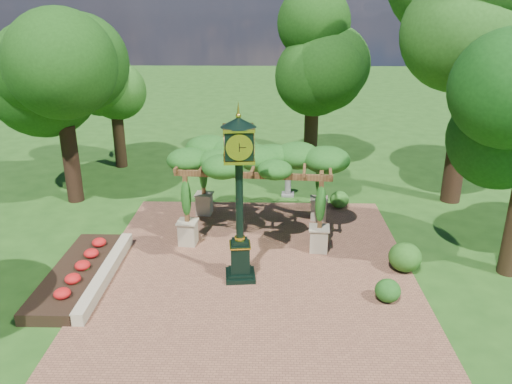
{
  "coord_description": "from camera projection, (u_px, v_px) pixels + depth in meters",
  "views": [
    {
      "loc": [
        0.39,
        -12.94,
        7.96
      ],
      "look_at": [
        0.0,
        2.5,
        2.2
      ],
      "focal_mm": 35.0,
      "sensor_mm": 36.0,
      "label": 1
    }
  ],
  "objects": [
    {
      "name": "shrub_mid",
      "position": [
        405.0,
        257.0,
        15.8
      ],
      "size": [
        1.32,
        1.32,
        0.93
      ],
      "primitive_type": "ellipsoid",
      "rotation": [
        0.0,
        0.0,
        -0.34
      ],
      "color": "#245317",
      "rests_on": "brick_plaza"
    },
    {
      "name": "border_wall",
      "position": [
        106.0,
        274.0,
        15.42
      ],
      "size": [
        0.35,
        5.0,
        0.4
      ],
      "primitive_type": "cube",
      "color": "#C6B793",
      "rests_on": "ground"
    },
    {
      "name": "pergola",
      "position": [
        257.0,
        161.0,
        17.84
      ],
      "size": [
        5.6,
        3.8,
        3.35
      ],
      "rotation": [
        0.0,
        0.0,
        -0.09
      ],
      "color": "tan",
      "rests_on": "brick_plaza"
    },
    {
      "name": "pedestal_clock",
      "position": [
        239.0,
        185.0,
        14.46
      ],
      "size": [
        1.11,
        1.11,
        5.17
      ],
      "rotation": [
        0.0,
        0.0,
        0.1
      ],
      "color": "black",
      "rests_on": "brick_plaza"
    },
    {
      "name": "flower_bed",
      "position": [
        77.0,
        274.0,
        15.45
      ],
      "size": [
        1.5,
        5.0,
        0.36
      ],
      "primitive_type": "cube",
      "color": "red",
      "rests_on": "ground"
    },
    {
      "name": "shrub_front",
      "position": [
        388.0,
        291.0,
        14.19
      ],
      "size": [
        0.82,
        0.82,
        0.66
      ],
      "primitive_type": "ellipsoid",
      "rotation": [
        0.0,
        0.0,
        -0.13
      ],
      "color": "#1C4F16",
      "rests_on": "brick_plaza"
    },
    {
      "name": "ground",
      "position": [
        254.0,
        290.0,
        14.91
      ],
      "size": [
        120.0,
        120.0,
        0.0
      ],
      "primitive_type": "plane",
      "color": "#1E4714",
      "rests_on": "ground"
    },
    {
      "name": "tree_north",
      "position": [
        314.0,
        50.0,
        25.02
      ],
      "size": [
        4.23,
        4.23,
        8.61
      ],
      "color": "#382416",
      "rests_on": "ground"
    },
    {
      "name": "shrub_back",
      "position": [
        339.0,
        200.0,
        20.8
      ],
      "size": [
        0.92,
        0.92,
        0.71
      ],
      "primitive_type": "ellipsoid",
      "rotation": [
        0.0,
        0.0,
        0.18
      ],
      "color": "#265919",
      "rests_on": "brick_plaza"
    },
    {
      "name": "tree_east_far",
      "position": [
        478.0,
        8.0,
        19.02
      ],
      "size": [
        4.68,
        4.68,
        11.54
      ],
      "color": "#311D13",
      "rests_on": "ground"
    },
    {
      "name": "brick_plaza",
      "position": [
        255.0,
        273.0,
        15.84
      ],
      "size": [
        10.0,
        12.0,
        0.04
      ],
      "primitive_type": "cube",
      "color": "brown",
      "rests_on": "ground"
    },
    {
      "name": "sundial",
      "position": [
        288.0,
        186.0,
        22.23
      ],
      "size": [
        0.58,
        0.58,
        0.98
      ],
      "rotation": [
        0.0,
        0.0,
        -0.06
      ],
      "color": "gray",
      "rests_on": "ground"
    },
    {
      "name": "tree_west_far",
      "position": [
        113.0,
        77.0,
        24.84
      ],
      "size": [
        3.21,
        3.21,
        6.81
      ],
      "color": "black",
      "rests_on": "ground"
    },
    {
      "name": "tree_west_near",
      "position": [
        58.0,
        62.0,
        19.74
      ],
      "size": [
        4.28,
        4.28,
        8.59
      ],
      "color": "black",
      "rests_on": "ground"
    }
  ]
}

